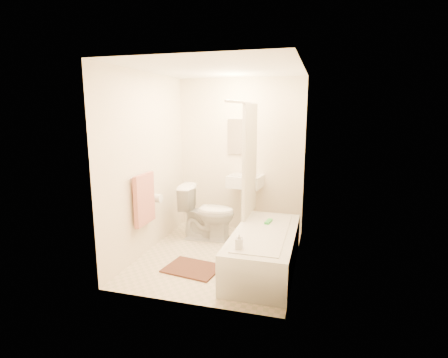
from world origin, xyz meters
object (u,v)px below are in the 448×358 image
(bathtub, at_px, (264,250))
(toilet, at_px, (207,213))
(bath_mat, at_px, (192,268))
(sink, at_px, (246,201))
(soap_bottle, at_px, (239,241))

(bathtub, bearing_deg, toilet, 141.71)
(toilet, distance_m, bath_mat, 1.13)
(sink, distance_m, bath_mat, 1.63)
(toilet, bearing_deg, sink, -49.09)
(sink, distance_m, bathtub, 1.38)
(bathtub, relative_size, bath_mat, 2.59)
(toilet, distance_m, sink, 0.68)
(sink, height_order, bathtub, sink)
(toilet, bearing_deg, bath_mat, -176.32)
(toilet, relative_size, bathtub, 0.49)
(toilet, height_order, bath_mat, toilet)
(bathtub, height_order, soap_bottle, soap_bottle)
(toilet, bearing_deg, bathtub, -132.77)
(bathtub, distance_m, bath_mat, 0.91)
(bath_mat, bearing_deg, bathtub, 17.60)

